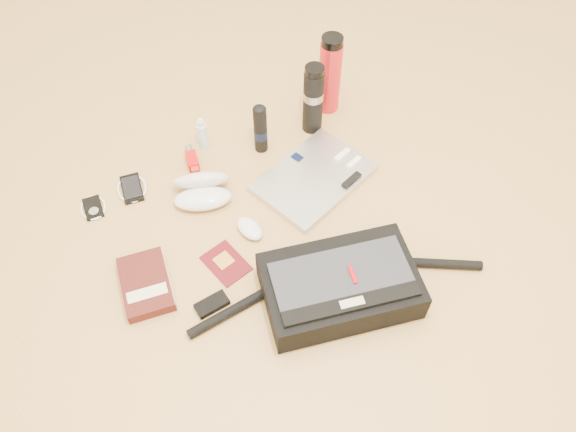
{
  "coord_description": "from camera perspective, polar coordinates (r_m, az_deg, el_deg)",
  "views": [
    {
      "loc": [
        -0.45,
        -0.8,
        1.39
      ],
      "look_at": [
        0.04,
        0.06,
        0.06
      ],
      "focal_mm": 35.0,
      "sensor_mm": 36.0,
      "label": 1
    }
  ],
  "objects": [
    {
      "name": "ground",
      "position": [
        1.67,
        -0.24,
        -3.1
      ],
      "size": [
        4.0,
        4.0,
        0.0
      ],
      "primitive_type": "plane",
      "color": "tan",
      "rests_on": "ground"
    },
    {
      "name": "messenger_bag",
      "position": [
        1.54,
        5.22,
        -7.08
      ],
      "size": [
        0.83,
        0.35,
        0.12
      ],
      "rotation": [
        0.0,
        0.0,
        -0.26
      ],
      "color": "black",
      "rests_on": "ground"
    },
    {
      "name": "laptop",
      "position": [
        1.81,
        2.68,
        3.9
      ],
      "size": [
        0.41,
        0.34,
        0.03
      ],
      "rotation": [
        0.0,
        0.0,
        0.3
      ],
      "color": "#BDBDC0",
      "rests_on": "ground"
    },
    {
      "name": "book",
      "position": [
        1.63,
        -14.2,
        -6.72
      ],
      "size": [
        0.17,
        0.22,
        0.04
      ],
      "rotation": [
        0.0,
        0.0,
        -0.18
      ],
      "color": "#40130F",
      "rests_on": "ground"
    },
    {
      "name": "passport",
      "position": [
        1.64,
        -6.33,
        -4.78
      ],
      "size": [
        0.12,
        0.15,
        0.01
      ],
      "rotation": [
        0.0,
        0.0,
        0.2
      ],
      "color": "#520B11",
      "rests_on": "ground"
    },
    {
      "name": "mouse",
      "position": [
        1.69,
        -3.92,
        -1.27
      ],
      "size": [
        0.07,
        0.11,
        0.03
      ],
      "rotation": [
        0.0,
        0.0,
        0.16
      ],
      "color": "white",
      "rests_on": "ground"
    },
    {
      "name": "sunglasses_case",
      "position": [
        1.77,
        -8.73,
        2.67
      ],
      "size": [
        0.22,
        0.2,
        0.1
      ],
      "rotation": [
        0.0,
        0.0,
        -0.38
      ],
      "color": "white",
      "rests_on": "ground"
    },
    {
      "name": "ipod",
      "position": [
        1.85,
        -19.19,
        0.8
      ],
      "size": [
        0.09,
        0.09,
        0.01
      ],
      "rotation": [
        0.0,
        0.0,
        -0.12
      ],
      "color": "black",
      "rests_on": "ground"
    },
    {
      "name": "phone",
      "position": [
        1.86,
        -15.58,
        2.73
      ],
      "size": [
        0.11,
        0.13,
        0.01
      ],
      "rotation": [
        0.0,
        0.0,
        -0.19
      ],
      "color": "black",
      "rests_on": "ground"
    },
    {
      "name": "inhaler",
      "position": [
        1.88,
        -9.72,
        5.65
      ],
      "size": [
        0.05,
        0.12,
        0.03
      ],
      "rotation": [
        0.0,
        0.0,
        -0.21
      ],
      "color": "red",
      "rests_on": "ground"
    },
    {
      "name": "spray_bottle",
      "position": [
        1.9,
        -8.67,
        8.17
      ],
      "size": [
        0.04,
        0.04,
        0.12
      ],
      "rotation": [
        0.0,
        0.0,
        0.43
      ],
      "color": "#B2E3F9",
      "rests_on": "ground"
    },
    {
      "name": "aerosol_can",
      "position": [
        1.85,
        -2.82,
        8.86
      ],
      "size": [
        0.05,
        0.05,
        0.19
      ],
      "rotation": [
        0.0,
        0.0,
        0.18
      ],
      "color": "black",
      "rests_on": "ground"
    },
    {
      "name": "thermos_black",
      "position": [
        1.89,
        2.57,
        11.79
      ],
      "size": [
        0.09,
        0.09,
        0.26
      ],
      "rotation": [
        0.0,
        0.0,
        -0.33
      ],
      "color": "black",
      "rests_on": "ground"
    },
    {
      "name": "thermos_red",
      "position": [
        1.97,
        4.27,
        14.13
      ],
      "size": [
        0.1,
        0.1,
        0.29
      ],
      "rotation": [
        0.0,
        0.0,
        -0.3
      ],
      "color": "red",
      "rests_on": "ground"
    }
  ]
}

